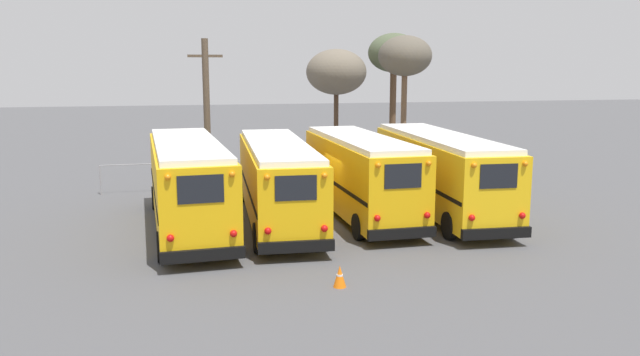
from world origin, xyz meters
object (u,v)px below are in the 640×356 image
school_bus_3 (439,170)px  utility_pole (207,109)px  school_bus_0 (188,182)px  school_bus_1 (277,179)px  traffic_cone (340,276)px  school_bus_2 (360,173)px  bare_tree_0 (405,58)px  bare_tree_2 (336,72)px  bare_tree_1 (394,55)px

school_bus_3 → utility_pole: utility_pole is taller
school_bus_0 → school_bus_3: 10.19m
school_bus_1 → utility_pole: utility_pole is taller
school_bus_0 → traffic_cone: 8.40m
school_bus_1 → school_bus_3: bearing=1.5°
school_bus_2 → traffic_cone: 8.52m
school_bus_3 → bare_tree_0: bearing=78.5°
bare_tree_2 → school_bus_0: bearing=-120.3°
bare_tree_0 → school_bus_0: bearing=-139.9°
utility_pole → bare_tree_0: size_ratio=0.96×
bare_tree_1 → bare_tree_2: bare_tree_1 is taller
school_bus_0 → school_bus_2: bearing=5.1°
school_bus_1 → bare_tree_0: bearing=48.3°
school_bus_2 → utility_pole: utility_pole is taller
bare_tree_2 → school_bus_1: bearing=-111.5°
school_bus_1 → school_bus_2: size_ratio=1.13×
school_bus_1 → bare_tree_0: (8.75, 9.83, 4.79)m
bare_tree_0 → school_bus_1: bearing=-131.7°
school_bus_0 → school_bus_1: 3.42m
bare_tree_0 → school_bus_2: bearing=-119.1°
school_bus_2 → bare_tree_0: bare_tree_0 is taller
school_bus_1 → utility_pole: size_ratio=1.46×
bare_tree_0 → bare_tree_1: bearing=75.7°
school_bus_3 → bare_tree_0: 10.92m
school_bus_0 → bare_tree_1: bare_tree_1 is taller
school_bus_0 → bare_tree_0: (12.14, 10.22, 4.70)m
bare_tree_1 → traffic_cone: bearing=-112.3°
school_bus_0 → bare_tree_1: bearing=50.9°
school_bus_0 → school_bus_3: bearing=3.2°
school_bus_0 → utility_pole: utility_pole is taller
school_bus_2 → utility_pole: (-5.59, 9.64, 2.07)m
school_bus_0 → bare_tree_2: (9.92, 16.99, 3.86)m
utility_pole → traffic_cone: bearing=-81.2°
school_bus_3 → traffic_cone: (-6.27, -7.86, -1.46)m
bare_tree_1 → school_bus_3: bearing=-102.7°
school_bus_3 → utility_pole: 13.36m
school_bus_0 → school_bus_2: school_bus_0 is taller
bare_tree_1 → bare_tree_0: bearing=-104.3°
school_bus_0 → utility_pole: 10.52m
school_bus_1 → bare_tree_2: size_ratio=1.51×
school_bus_1 → school_bus_3: (6.79, 0.18, 0.06)m
school_bus_2 → utility_pole: size_ratio=1.28×
school_bus_3 → bare_tree_2: bearing=90.9°
school_bus_1 → traffic_cone: school_bus_1 is taller
traffic_cone → bare_tree_0: bearing=64.8°
school_bus_3 → bare_tree_2: (-0.26, 16.42, 3.88)m
school_bus_2 → school_bus_3: 3.39m
school_bus_1 → bare_tree_2: bare_tree_2 is taller
school_bus_2 → bare_tree_1: bare_tree_1 is taller
bare_tree_2 → traffic_cone: size_ratio=11.71×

